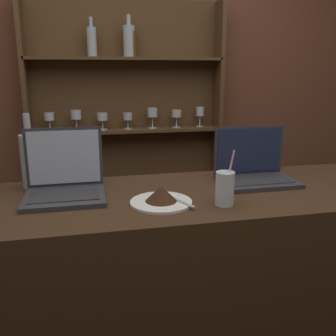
# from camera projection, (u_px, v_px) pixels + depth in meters

# --- Properties ---
(bar_counter) EXTENTS (1.79, 0.61, 1.02)m
(bar_counter) POSITION_uv_depth(u_px,v_px,m) (190.00, 305.00, 1.62)
(bar_counter) COLOR #382314
(bar_counter) RESTS_ON ground_plane
(back_wall) EXTENTS (7.00, 0.06, 2.70)m
(back_wall) POSITION_uv_depth(u_px,v_px,m) (140.00, 91.00, 2.73)
(back_wall) COLOR brown
(back_wall) RESTS_ON ground_plane
(back_shelf) EXTENTS (1.36, 0.18, 1.96)m
(back_shelf) POSITION_uv_depth(u_px,v_px,m) (127.00, 137.00, 2.72)
(back_shelf) COLOR brown
(back_shelf) RESTS_ON ground_plane
(laptop_near) EXTENTS (0.30, 0.25, 0.26)m
(laptop_near) POSITION_uv_depth(u_px,v_px,m) (65.00, 182.00, 1.44)
(laptop_near) COLOR #333338
(laptop_near) RESTS_ON bar_counter
(laptop_far) EXTENTS (0.32, 0.22, 0.24)m
(laptop_far) POSITION_uv_depth(u_px,v_px,m) (254.00, 170.00, 1.63)
(laptop_far) COLOR #333338
(laptop_far) RESTS_ON bar_counter
(cake_plate) EXTENTS (0.23, 0.23, 0.07)m
(cake_plate) POSITION_uv_depth(u_px,v_px,m) (161.00, 197.00, 1.37)
(cake_plate) COLOR white
(cake_plate) RESTS_ON bar_counter
(water_glass) EXTENTS (0.07, 0.07, 0.20)m
(water_glass) POSITION_uv_depth(u_px,v_px,m) (225.00, 188.00, 1.35)
(water_glass) COLOR silver
(water_glass) RESTS_ON bar_counter
(wine_bottle_clear) EXTENTS (0.08, 0.08, 0.31)m
(wine_bottle_clear) POSITION_uv_depth(u_px,v_px,m) (30.00, 160.00, 1.54)
(wine_bottle_clear) COLOR #B2C1C6
(wine_bottle_clear) RESTS_ON bar_counter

